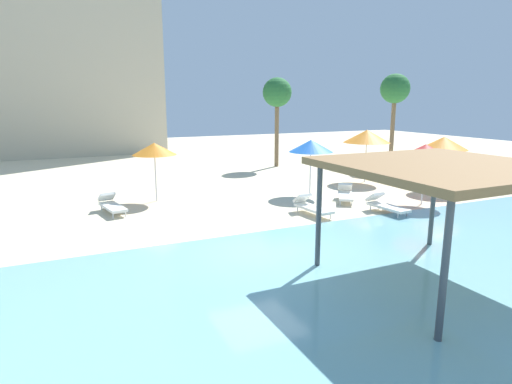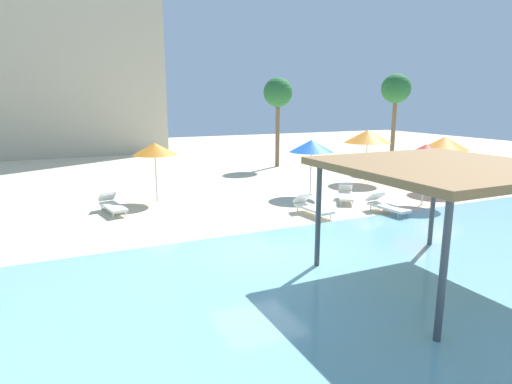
{
  "view_description": "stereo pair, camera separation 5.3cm",
  "coord_description": "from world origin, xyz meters",
  "px_view_note": "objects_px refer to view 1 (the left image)",
  "views": [
    {
      "loc": [
        -5.19,
        -11.09,
        4.39
      ],
      "look_at": [
        0.88,
        2.0,
        1.3
      ],
      "focal_mm": 30.19,
      "sensor_mm": 36.0,
      "label": 1
    },
    {
      "loc": [
        -5.14,
        -11.11,
        4.39
      ],
      "look_at": [
        0.88,
        2.0,
        1.3
      ],
      "focal_mm": 30.19,
      "sensor_mm": 36.0,
      "label": 2
    }
  ],
  "objects_px": {
    "beach_umbrella_blue_4": "(311,146)",
    "shade_pavilion": "(443,170)",
    "palm_tree_2": "(395,91)",
    "lounge_chair_0": "(111,205)",
    "beach_umbrella_orange_2": "(154,149)",
    "beach_umbrella_red_5": "(426,151)",
    "beach_umbrella_orange_0": "(367,136)",
    "beach_umbrella_orange_1": "(444,143)",
    "lounge_chair_1": "(345,194)",
    "lounge_chair_2": "(311,206)",
    "palm_tree_1": "(277,94)",
    "lounge_chair_3": "(385,205)"
  },
  "relations": [
    {
      "from": "beach_umbrella_blue_4",
      "to": "palm_tree_2",
      "type": "height_order",
      "value": "palm_tree_2"
    },
    {
      "from": "shade_pavilion",
      "to": "beach_umbrella_orange_1",
      "type": "bearing_deg",
      "value": 41.61
    },
    {
      "from": "beach_umbrella_orange_0",
      "to": "beach_umbrella_red_5",
      "type": "height_order",
      "value": "beach_umbrella_orange_0"
    },
    {
      "from": "beach_umbrella_orange_1",
      "to": "palm_tree_2",
      "type": "height_order",
      "value": "palm_tree_2"
    },
    {
      "from": "beach_umbrella_orange_0",
      "to": "beach_umbrella_orange_2",
      "type": "bearing_deg",
      "value": 179.18
    },
    {
      "from": "palm_tree_2",
      "to": "beach_umbrella_blue_4",
      "type": "bearing_deg",
      "value": -151.15
    },
    {
      "from": "shade_pavilion",
      "to": "beach_umbrella_orange_1",
      "type": "relative_size",
      "value": 1.8
    },
    {
      "from": "beach_umbrella_orange_2",
      "to": "beach_umbrella_red_5",
      "type": "xyz_separation_m",
      "value": [
        10.23,
        -5.39,
        -0.03
      ]
    },
    {
      "from": "beach_umbrella_red_5",
      "to": "lounge_chair_3",
      "type": "xyz_separation_m",
      "value": [
        -2.44,
        -0.49,
        -1.95
      ]
    },
    {
      "from": "lounge_chair_2",
      "to": "shade_pavilion",
      "type": "bearing_deg",
      "value": -11.51
    },
    {
      "from": "beach_umbrella_orange_0",
      "to": "lounge_chair_0",
      "type": "distance_m",
      "value": 13.65
    },
    {
      "from": "beach_umbrella_orange_1",
      "to": "lounge_chair_1",
      "type": "bearing_deg",
      "value": 178.91
    },
    {
      "from": "palm_tree_2",
      "to": "lounge_chair_1",
      "type": "bearing_deg",
      "value": -141.58
    },
    {
      "from": "lounge_chair_0",
      "to": "palm_tree_1",
      "type": "relative_size",
      "value": 0.34
    },
    {
      "from": "lounge_chair_3",
      "to": "shade_pavilion",
      "type": "bearing_deg",
      "value": -35.98
    },
    {
      "from": "beach_umbrella_orange_1",
      "to": "shade_pavilion",
      "type": "bearing_deg",
      "value": -138.39
    },
    {
      "from": "shade_pavilion",
      "to": "palm_tree_1",
      "type": "xyz_separation_m",
      "value": [
        5.24,
        18.38,
        1.97
      ]
    },
    {
      "from": "beach_umbrella_orange_2",
      "to": "lounge_chair_1",
      "type": "height_order",
      "value": "beach_umbrella_orange_2"
    },
    {
      "from": "shade_pavilion",
      "to": "lounge_chair_1",
      "type": "bearing_deg",
      "value": 67.7
    },
    {
      "from": "beach_umbrella_blue_4",
      "to": "lounge_chair_1",
      "type": "height_order",
      "value": "beach_umbrella_blue_4"
    },
    {
      "from": "beach_umbrella_orange_0",
      "to": "shade_pavilion",
      "type": "bearing_deg",
      "value": -121.78
    },
    {
      "from": "beach_umbrella_orange_0",
      "to": "lounge_chair_2",
      "type": "relative_size",
      "value": 1.45
    },
    {
      "from": "beach_umbrella_red_5",
      "to": "lounge_chair_2",
      "type": "bearing_deg",
      "value": 173.89
    },
    {
      "from": "beach_umbrella_orange_1",
      "to": "beach_umbrella_red_5",
      "type": "bearing_deg",
      "value": -149.63
    },
    {
      "from": "palm_tree_2",
      "to": "shade_pavilion",
      "type": "bearing_deg",
      "value": -128.89
    },
    {
      "from": "beach_umbrella_orange_1",
      "to": "beach_umbrella_blue_4",
      "type": "distance_m",
      "value": 6.67
    },
    {
      "from": "shade_pavilion",
      "to": "beach_umbrella_red_5",
      "type": "height_order",
      "value": "shade_pavilion"
    },
    {
      "from": "beach_umbrella_red_5",
      "to": "lounge_chair_0",
      "type": "relative_size",
      "value": 1.31
    },
    {
      "from": "beach_umbrella_blue_4",
      "to": "palm_tree_1",
      "type": "distance_m",
      "value": 9.35
    },
    {
      "from": "lounge_chair_1",
      "to": "lounge_chair_3",
      "type": "distance_m",
      "value": 2.37
    },
    {
      "from": "beach_umbrella_blue_4",
      "to": "shade_pavilion",
      "type": "bearing_deg",
      "value": -104.51
    },
    {
      "from": "beach_umbrella_orange_0",
      "to": "beach_umbrella_orange_1",
      "type": "bearing_deg",
      "value": -61.47
    },
    {
      "from": "lounge_chair_0",
      "to": "lounge_chair_3",
      "type": "bearing_deg",
      "value": 54.03
    },
    {
      "from": "beach_umbrella_red_5",
      "to": "lounge_chair_1",
      "type": "bearing_deg",
      "value": 144.35
    },
    {
      "from": "lounge_chair_1",
      "to": "beach_umbrella_red_5",
      "type": "bearing_deg",
      "value": 88.33
    },
    {
      "from": "lounge_chair_2",
      "to": "palm_tree_2",
      "type": "height_order",
      "value": "palm_tree_2"
    },
    {
      "from": "beach_umbrella_orange_0",
      "to": "palm_tree_2",
      "type": "relative_size",
      "value": 0.47
    },
    {
      "from": "beach_umbrella_blue_4",
      "to": "lounge_chair_3",
      "type": "bearing_deg",
      "value": -76.93
    },
    {
      "from": "beach_umbrella_red_5",
      "to": "lounge_chair_2",
      "type": "distance_m",
      "value": 5.62
    },
    {
      "from": "lounge_chair_2",
      "to": "lounge_chair_1",
      "type": "bearing_deg",
      "value": 111.02
    },
    {
      "from": "beach_umbrella_orange_1",
      "to": "palm_tree_2",
      "type": "distance_m",
      "value": 8.27
    },
    {
      "from": "lounge_chair_1",
      "to": "lounge_chair_3",
      "type": "height_order",
      "value": "same"
    },
    {
      "from": "beach_umbrella_orange_2",
      "to": "lounge_chair_0",
      "type": "relative_size",
      "value": 1.31
    },
    {
      "from": "lounge_chair_1",
      "to": "lounge_chair_2",
      "type": "bearing_deg",
      "value": -29.3
    },
    {
      "from": "beach_umbrella_blue_4",
      "to": "lounge_chair_2",
      "type": "bearing_deg",
      "value": -121.24
    },
    {
      "from": "beach_umbrella_orange_2",
      "to": "palm_tree_1",
      "type": "bearing_deg",
      "value": 35.51
    },
    {
      "from": "shade_pavilion",
      "to": "beach_umbrella_orange_0",
      "type": "xyz_separation_m",
      "value": [
        7.06,
        11.4,
        -0.31
      ]
    },
    {
      "from": "lounge_chair_0",
      "to": "lounge_chair_1",
      "type": "distance_m",
      "value": 9.92
    },
    {
      "from": "lounge_chair_0",
      "to": "beach_umbrella_blue_4",
      "type": "bearing_deg",
      "value": 75.78
    },
    {
      "from": "shade_pavilion",
      "to": "beach_umbrella_blue_4",
      "type": "bearing_deg",
      "value": 75.49
    }
  ]
}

